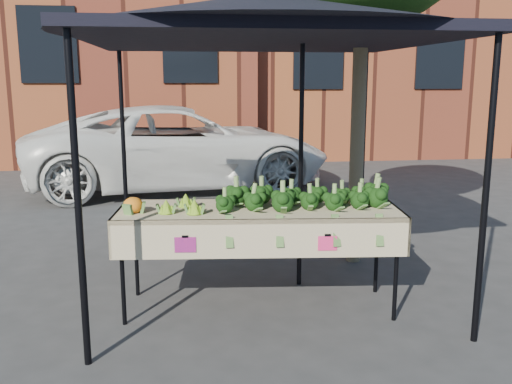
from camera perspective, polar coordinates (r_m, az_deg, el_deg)
name	(u,v)px	position (r m, az deg, el deg)	size (l,w,h in m)	color
ground	(260,300)	(5.23, 0.42, -10.91)	(90.00, 90.00, 0.00)	#303032
table	(259,258)	(4.93, 0.29, -6.74)	(2.46, 1.01, 0.90)	beige
canopy	(263,145)	(5.32, 0.71, 4.77)	(3.16, 3.16, 2.74)	black
broccoli_heap	(303,194)	(4.88, 4.81, -0.17)	(1.57, 0.54, 0.22)	black
romanesco_cluster	(180,201)	(4.74, -7.68, -0.88)	(0.40, 0.44, 0.17)	#87AF2E
cauliflower_pair	(133,204)	(4.73, -12.35, -1.18)	(0.17, 0.17, 0.15)	orange
vehicle	(177,36)	(10.38, -8.07, 15.38)	(2.51, 1.52, 5.45)	white
street_tree	(360,59)	(6.09, 10.52, 13.15)	(2.22, 2.22, 4.38)	#1E4C14
building_right	(432,4)	(19.04, 17.43, 17.72)	(12.00, 8.00, 8.50)	maroon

